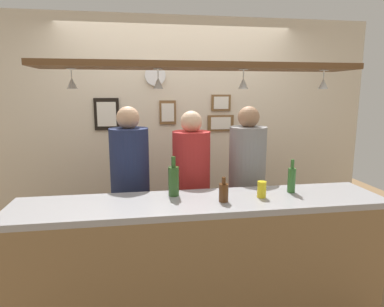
{
  "coord_description": "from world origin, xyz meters",
  "views": [
    {
      "loc": [
        -0.44,
        -2.61,
        1.8
      ],
      "look_at": [
        0.0,
        0.1,
        1.29
      ],
      "focal_mm": 31.17,
      "sensor_mm": 36.0,
      "label": 1
    }
  ],
  "objects_px": {
    "person_middle_red_shirt": "(191,182)",
    "bottle_champagne_green": "(174,180)",
    "picture_frame_lower_pair": "(221,123)",
    "bottle_beer_brown_stubby": "(224,192)",
    "picture_frame_crest": "(168,112)",
    "picture_frame_upper_small": "(221,103)",
    "person_left_navy_shirt": "(130,182)",
    "drink_can": "(262,189)",
    "picture_frame_caricature": "(107,114)",
    "wall_clock": "(155,75)",
    "person_right_grey_shirt": "(247,178)",
    "bottle_beer_green_import": "(292,179)"
  },
  "relations": [
    {
      "from": "person_left_navy_shirt",
      "to": "picture_frame_caricature",
      "type": "bearing_deg",
      "value": 107.73
    },
    {
      "from": "person_left_navy_shirt",
      "to": "drink_can",
      "type": "relative_size",
      "value": 13.76
    },
    {
      "from": "bottle_beer_green_import",
      "to": "picture_frame_upper_small",
      "type": "height_order",
      "value": "picture_frame_upper_small"
    },
    {
      "from": "wall_clock",
      "to": "person_left_navy_shirt",
      "type": "bearing_deg",
      "value": -110.19
    },
    {
      "from": "person_left_navy_shirt",
      "to": "picture_frame_upper_small",
      "type": "xyz_separation_m",
      "value": [
        1.01,
        0.77,
        0.67
      ]
    },
    {
      "from": "person_left_navy_shirt",
      "to": "picture_frame_caricature",
      "type": "distance_m",
      "value": 0.97
    },
    {
      "from": "bottle_beer_brown_stubby",
      "to": "bottle_champagne_green",
      "type": "bearing_deg",
      "value": 149.44
    },
    {
      "from": "picture_frame_crest",
      "to": "wall_clock",
      "type": "distance_m",
      "value": 0.42
    },
    {
      "from": "bottle_beer_green_import",
      "to": "picture_frame_crest",
      "type": "xyz_separation_m",
      "value": [
        -0.84,
        1.33,
        0.44
      ]
    },
    {
      "from": "picture_frame_crest",
      "to": "wall_clock",
      "type": "height_order",
      "value": "wall_clock"
    },
    {
      "from": "person_left_navy_shirt",
      "to": "person_middle_red_shirt",
      "type": "height_order",
      "value": "person_left_navy_shirt"
    },
    {
      "from": "person_left_navy_shirt",
      "to": "picture_frame_caricature",
      "type": "xyz_separation_m",
      "value": [
        -0.24,
        0.77,
        0.55
      ]
    },
    {
      "from": "person_right_grey_shirt",
      "to": "bottle_champagne_green",
      "type": "relative_size",
      "value": 5.57
    },
    {
      "from": "person_right_grey_shirt",
      "to": "drink_can",
      "type": "height_order",
      "value": "person_right_grey_shirt"
    },
    {
      "from": "person_middle_red_shirt",
      "to": "wall_clock",
      "type": "bearing_deg",
      "value": 109.52
    },
    {
      "from": "bottle_beer_brown_stubby",
      "to": "picture_frame_lower_pair",
      "type": "height_order",
      "value": "picture_frame_lower_pair"
    },
    {
      "from": "bottle_beer_brown_stubby",
      "to": "drink_can",
      "type": "height_order",
      "value": "bottle_beer_brown_stubby"
    },
    {
      "from": "bottle_beer_green_import",
      "to": "drink_can",
      "type": "relative_size",
      "value": 2.13
    },
    {
      "from": "person_right_grey_shirt",
      "to": "picture_frame_lower_pair",
      "type": "distance_m",
      "value": 0.89
    },
    {
      "from": "bottle_beer_brown_stubby",
      "to": "bottle_beer_green_import",
      "type": "relative_size",
      "value": 0.69
    },
    {
      "from": "picture_frame_upper_small",
      "to": "bottle_champagne_green",
      "type": "bearing_deg",
      "value": -118.01
    },
    {
      "from": "person_left_navy_shirt",
      "to": "bottle_beer_brown_stubby",
      "type": "bearing_deg",
      "value": -46.26
    },
    {
      "from": "picture_frame_caricature",
      "to": "wall_clock",
      "type": "height_order",
      "value": "wall_clock"
    },
    {
      "from": "person_left_navy_shirt",
      "to": "person_right_grey_shirt",
      "type": "height_order",
      "value": "person_left_navy_shirt"
    },
    {
      "from": "picture_frame_crest",
      "to": "wall_clock",
      "type": "xyz_separation_m",
      "value": [
        -0.13,
        -0.01,
        0.4
      ]
    },
    {
      "from": "person_right_grey_shirt",
      "to": "bottle_beer_green_import",
      "type": "height_order",
      "value": "person_right_grey_shirt"
    },
    {
      "from": "bottle_beer_brown_stubby",
      "to": "picture_frame_crest",
      "type": "height_order",
      "value": "picture_frame_crest"
    },
    {
      "from": "picture_frame_caricature",
      "to": "person_left_navy_shirt",
      "type": "bearing_deg",
      "value": -72.27
    },
    {
      "from": "picture_frame_lower_pair",
      "to": "bottle_beer_brown_stubby",
      "type": "bearing_deg",
      "value": -103.01
    },
    {
      "from": "bottle_beer_green_import",
      "to": "wall_clock",
      "type": "relative_size",
      "value": 1.18
    },
    {
      "from": "person_left_navy_shirt",
      "to": "bottle_champagne_green",
      "type": "relative_size",
      "value": 5.59
    },
    {
      "from": "person_middle_red_shirt",
      "to": "picture_frame_crest",
      "type": "bearing_deg",
      "value": 100.36
    },
    {
      "from": "bottle_beer_brown_stubby",
      "to": "bottle_beer_green_import",
      "type": "height_order",
      "value": "bottle_beer_green_import"
    },
    {
      "from": "bottle_beer_brown_stubby",
      "to": "picture_frame_upper_small",
      "type": "xyz_separation_m",
      "value": [
        0.34,
        1.47,
        0.58
      ]
    },
    {
      "from": "person_left_navy_shirt",
      "to": "bottle_champagne_green",
      "type": "xyz_separation_m",
      "value": [
        0.33,
        -0.5,
        0.14
      ]
    },
    {
      "from": "person_middle_red_shirt",
      "to": "person_left_navy_shirt",
      "type": "bearing_deg",
      "value": 180.0
    },
    {
      "from": "person_middle_red_shirt",
      "to": "picture_frame_crest",
      "type": "distance_m",
      "value": 0.98
    },
    {
      "from": "person_middle_red_shirt",
      "to": "picture_frame_caricature",
      "type": "distance_m",
      "value": 1.25
    },
    {
      "from": "picture_frame_caricature",
      "to": "person_right_grey_shirt",
      "type": "bearing_deg",
      "value": -30.1
    },
    {
      "from": "picture_frame_crest",
      "to": "picture_frame_lower_pair",
      "type": "xyz_separation_m",
      "value": [
        0.6,
        0.0,
        -0.13
      ]
    },
    {
      "from": "person_left_navy_shirt",
      "to": "bottle_beer_brown_stubby",
      "type": "relative_size",
      "value": 9.32
    },
    {
      "from": "picture_frame_upper_small",
      "to": "wall_clock",
      "type": "relative_size",
      "value": 1.0
    },
    {
      "from": "wall_clock",
      "to": "picture_frame_caricature",
      "type": "bearing_deg",
      "value": 179.32
    },
    {
      "from": "bottle_champagne_green",
      "to": "drink_can",
      "type": "height_order",
      "value": "bottle_champagne_green"
    },
    {
      "from": "person_right_grey_shirt",
      "to": "picture_frame_upper_small",
      "type": "distance_m",
      "value": 1.02
    },
    {
      "from": "bottle_beer_brown_stubby",
      "to": "picture_frame_lower_pair",
      "type": "distance_m",
      "value": 1.54
    },
    {
      "from": "person_middle_red_shirt",
      "to": "bottle_champagne_green",
      "type": "bearing_deg",
      "value": -113.09
    },
    {
      "from": "person_right_grey_shirt",
      "to": "picture_frame_caricature",
      "type": "height_order",
      "value": "picture_frame_caricature"
    },
    {
      "from": "drink_can",
      "to": "bottle_beer_brown_stubby",
      "type": "bearing_deg",
      "value": -170.9
    },
    {
      "from": "bottle_champagne_green",
      "to": "drink_can",
      "type": "relative_size",
      "value": 2.46
    }
  ]
}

